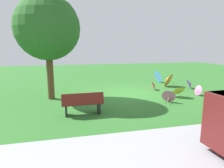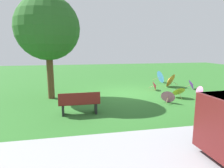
{
  "view_description": "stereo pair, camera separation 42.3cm",
  "coord_description": "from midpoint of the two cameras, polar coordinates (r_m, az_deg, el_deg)",
  "views": [
    {
      "loc": [
        3.44,
        10.52,
        2.61
      ],
      "look_at": [
        0.89,
        0.07,
        0.6
      ],
      "focal_mm": 31.49,
      "sensor_mm": 36.0,
      "label": 1
    },
    {
      "loc": [
        3.03,
        10.61,
        2.61
      ],
      "look_at": [
        0.89,
        0.07,
        0.6
      ],
      "focal_mm": 31.49,
      "sensor_mm": 36.0,
      "label": 2
    }
  ],
  "objects": [
    {
      "name": "ground",
      "position": [
        11.35,
        3.23,
        -2.72
      ],
      "size": [
        40.0,
        40.0,
        0.0
      ],
      "primitive_type": "plane",
      "color": "#2D6B28"
    },
    {
      "name": "parasol_pink_0",
      "position": [
        9.83,
        14.98,
        -3.21
      ],
      "size": [
        0.78,
        0.76,
        0.65
      ],
      "color": "tan",
      "rests_on": "ground"
    },
    {
      "name": "road_strip",
      "position": [
        5.42,
        26.88,
        -19.36
      ],
      "size": [
        40.0,
        4.11,
        0.01
      ],
      "primitive_type": "cube",
      "color": "#9E9EA3",
      "rests_on": "ground"
    },
    {
      "name": "park_bench",
      "position": [
        7.79,
        -10.04,
        -5.57
      ],
      "size": [
        1.6,
        0.5,
        0.9
      ],
      "color": "maroon",
      "rests_on": "ground"
    },
    {
      "name": "parasol_blue_0",
      "position": [
        15.19,
        12.72,
        2.23
      ],
      "size": [
        0.97,
        0.96,
        0.94
      ],
      "color": "tan",
      "rests_on": "ground"
    },
    {
      "name": "parasol_purple_0",
      "position": [
        13.51,
        20.84,
        0.1
      ],
      "size": [
        0.73,
        0.77,
        0.63
      ],
      "color": "tan",
      "rests_on": "ground"
    },
    {
      "name": "parasol_orange_0",
      "position": [
        13.73,
        14.98,
        1.27
      ],
      "size": [
        1.11,
        1.06,
        0.95
      ],
      "color": "tan",
      "rests_on": "ground"
    },
    {
      "name": "parasol_red_0",
      "position": [
        12.42,
        11.15,
        -0.38
      ],
      "size": [
        0.6,
        0.65,
        0.58
      ],
      "color": "tan",
      "rests_on": "ground"
    },
    {
      "name": "shade_tree",
      "position": [
        10.41,
        -19.36,
        15.04
      ],
      "size": [
        3.14,
        3.14,
        5.11
      ],
      "color": "brown",
      "rests_on": "ground"
    },
    {
      "name": "parasol_yellow_1",
      "position": [
        10.91,
        17.48,
        -1.65
      ],
      "size": [
        0.74,
        0.7,
        0.68
      ],
      "color": "tan",
      "rests_on": "ground"
    },
    {
      "name": "parasol_pink_1",
      "position": [
        11.69,
        22.63,
        -1.7
      ],
      "size": [
        0.49,
        0.57,
        0.57
      ],
      "color": "tan",
      "rests_on": "ground"
    }
  ]
}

